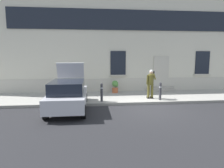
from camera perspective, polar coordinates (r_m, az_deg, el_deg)
ground_plane at (r=10.53m, az=10.35°, el=-7.01°), size 80.00×80.00×0.00m
sidewalk at (r=13.15m, az=6.89°, el=-3.59°), size 24.00×3.60×0.15m
curb_edge at (r=11.39m, az=9.02°, el=-5.44°), size 24.00×0.12×0.15m
building_facade at (r=15.35m, az=5.00°, el=11.79°), size 24.00×1.52×7.50m
entrance_stoop at (r=15.20m, az=13.88°, el=-1.40°), size 1.92×0.64×0.32m
hatchback_car_silver at (r=10.15m, az=-12.39°, el=-3.00°), size 1.82×4.08×2.34m
bollard_near_person at (r=11.97m, az=13.56°, el=-1.80°), size 0.15×0.15×1.04m
bollard_far_left at (r=11.29m, az=-2.96°, el=-2.17°), size 0.15×0.15×1.04m
person_on_phone at (r=12.17m, az=10.94°, el=0.52°), size 0.51×0.49×1.75m
planter_charcoal at (r=14.15m, az=-10.46°, el=-0.66°), size 0.44×0.44×0.86m
planter_terracotta at (r=13.96m, az=0.91°, el=-0.65°), size 0.44×0.44×0.86m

